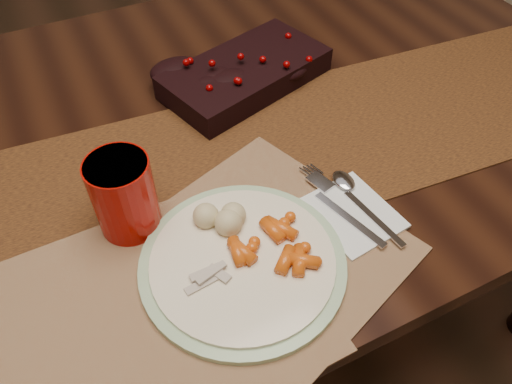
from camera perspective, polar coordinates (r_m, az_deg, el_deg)
name	(u,v)px	position (r m, az deg, el deg)	size (l,w,h in m)	color
floor	(211,322)	(1.54, -5.18, -14.54)	(5.00, 5.00, 0.00)	black
dining_table	(200,248)	(1.22, -6.37, -6.34)	(1.80, 1.00, 0.75)	black
table_runner	(235,160)	(0.87, -2.44, 3.63)	(1.73, 0.36, 0.00)	#5B3109
centerpiece	(246,70)	(1.02, -1.21, 13.78)	(0.33, 0.17, 0.07)	black
placemat_main	(232,278)	(0.72, -2.81, -9.80)	(0.49, 0.36, 0.00)	#97604A
placemat_second	(133,319)	(0.70, -13.90, -13.91)	(0.48, 0.35, 0.00)	brown
dinner_plate	(243,262)	(0.72, -1.53, -8.05)	(0.30, 0.30, 0.02)	#F6E3C5
baby_carrots	(270,254)	(0.71, 1.67, -7.09)	(0.10, 0.09, 0.02)	#CF4F0F
mashed_potatoes	(220,214)	(0.74, -4.11, -2.55)	(0.08, 0.07, 0.05)	#D9BD79
turkey_shreds	(211,279)	(0.69, -5.13, -9.89)	(0.07, 0.06, 0.02)	#C0AFA8
napkin	(352,213)	(0.80, 10.92, -2.42)	(0.12, 0.14, 0.00)	white
fork	(342,209)	(0.79, 9.80, -1.96)	(0.03, 0.18, 0.00)	silver
spoon	(364,206)	(0.80, 12.23, -1.57)	(0.03, 0.16, 0.00)	white
red_cup	(124,195)	(0.75, -14.85, -0.39)	(0.09, 0.09, 0.13)	#9D0903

